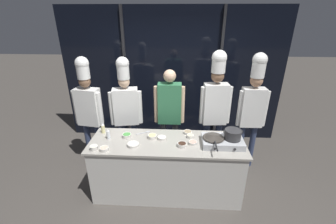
{
  "coord_description": "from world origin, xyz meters",
  "views": [
    {
      "loc": [
        0.16,
        -2.72,
        2.56
      ],
      "look_at": [
        0.0,
        0.25,
        1.24
      ],
      "focal_mm": 24.0,
      "sensor_mm": 36.0,
      "label": 1
    }
  ],
  "objects_px": {
    "prep_bowl_mushrooms": "(188,132)",
    "prep_bowl_onion": "(133,144)",
    "serving_spoon_slotted": "(146,132)",
    "chef_pastry": "(253,103)",
    "prep_bowl_shrimp": "(193,143)",
    "chef_line": "(215,101)",
    "portable_stove": "(222,141)",
    "frying_pan": "(214,137)",
    "prep_bowl_noodles": "(190,136)",
    "chef_head": "(88,105)",
    "prep_bowl_bean_sprouts": "(94,147)",
    "squeeze_bottle_oil": "(103,128)",
    "chef_sous": "(126,105)",
    "squeeze_bottle_clear": "(108,134)",
    "prep_bowl_chicken": "(104,149)",
    "prep_bowl_ginger": "(152,136)",
    "prep_bowl_rice": "(162,138)",
    "prep_bowl_soy_glaze": "(182,144)",
    "stock_pot": "(233,134)",
    "prep_bowl_scallions": "(127,135)",
    "person_guest": "(169,109)"
  },
  "relations": [
    {
      "from": "prep_bowl_mushrooms",
      "to": "prep_bowl_onion",
      "type": "xyz_separation_m",
      "value": [
        -0.76,
        -0.39,
        0.0
      ]
    },
    {
      "from": "prep_bowl_onion",
      "to": "serving_spoon_slotted",
      "type": "height_order",
      "value": "prep_bowl_onion"
    },
    {
      "from": "chef_pastry",
      "to": "prep_bowl_shrimp",
      "type": "bearing_deg",
      "value": 36.7
    },
    {
      "from": "chef_line",
      "to": "portable_stove",
      "type": "bearing_deg",
      "value": 86.94
    },
    {
      "from": "frying_pan",
      "to": "portable_stove",
      "type": "bearing_deg",
      "value": 2.35
    },
    {
      "from": "prep_bowl_noodles",
      "to": "chef_head",
      "type": "xyz_separation_m",
      "value": [
        -1.7,
        0.54,
        0.23
      ]
    },
    {
      "from": "chef_pastry",
      "to": "chef_line",
      "type": "bearing_deg",
      "value": -0.88
    },
    {
      "from": "prep_bowl_bean_sprouts",
      "to": "squeeze_bottle_oil",
      "type": "bearing_deg",
      "value": 92.75
    },
    {
      "from": "prep_bowl_noodles",
      "to": "prep_bowl_mushrooms",
      "type": "height_order",
      "value": "prep_bowl_noodles"
    },
    {
      "from": "prep_bowl_shrimp",
      "to": "chef_sous",
      "type": "xyz_separation_m",
      "value": [
        -1.11,
        0.8,
        0.21
      ]
    },
    {
      "from": "chef_sous",
      "to": "chef_pastry",
      "type": "relative_size",
      "value": 0.95
    },
    {
      "from": "serving_spoon_slotted",
      "to": "squeeze_bottle_clear",
      "type": "bearing_deg",
      "value": -157.53
    },
    {
      "from": "frying_pan",
      "to": "serving_spoon_slotted",
      "type": "height_order",
      "value": "frying_pan"
    },
    {
      "from": "frying_pan",
      "to": "prep_bowl_chicken",
      "type": "distance_m",
      "value": 1.48
    },
    {
      "from": "portable_stove",
      "to": "prep_bowl_mushrooms",
      "type": "height_order",
      "value": "portable_stove"
    },
    {
      "from": "prep_bowl_shrimp",
      "to": "prep_bowl_ginger",
      "type": "bearing_deg",
      "value": 167.36
    },
    {
      "from": "prep_bowl_chicken",
      "to": "prep_bowl_rice",
      "type": "bearing_deg",
      "value": 24.08
    },
    {
      "from": "prep_bowl_bean_sprouts",
      "to": "chef_pastry",
      "type": "xyz_separation_m",
      "value": [
        2.31,
        0.97,
        0.3
      ]
    },
    {
      "from": "squeeze_bottle_clear",
      "to": "prep_bowl_chicken",
      "type": "relative_size",
      "value": 1.27
    },
    {
      "from": "chef_head",
      "to": "prep_bowl_soy_glaze",
      "type": "bearing_deg",
      "value": 162.83
    },
    {
      "from": "stock_pot",
      "to": "prep_bowl_bean_sprouts",
      "type": "height_order",
      "value": "stock_pot"
    },
    {
      "from": "portable_stove",
      "to": "chef_pastry",
      "type": "height_order",
      "value": "chef_pastry"
    },
    {
      "from": "chef_pastry",
      "to": "frying_pan",
      "type": "bearing_deg",
      "value": 45.59
    },
    {
      "from": "frying_pan",
      "to": "prep_bowl_mushrooms",
      "type": "distance_m",
      "value": 0.46
    },
    {
      "from": "stock_pot",
      "to": "prep_bowl_ginger",
      "type": "xyz_separation_m",
      "value": [
        -1.12,
        0.11,
        -0.14
      ]
    },
    {
      "from": "chef_head",
      "to": "chef_line",
      "type": "height_order",
      "value": "chef_line"
    },
    {
      "from": "prep_bowl_onion",
      "to": "chef_line",
      "type": "xyz_separation_m",
      "value": [
        1.21,
        0.85,
        0.34
      ]
    },
    {
      "from": "frying_pan",
      "to": "prep_bowl_chicken",
      "type": "height_order",
      "value": "frying_pan"
    },
    {
      "from": "prep_bowl_shrimp",
      "to": "prep_bowl_soy_glaze",
      "type": "xyz_separation_m",
      "value": [
        -0.15,
        -0.06,
        0.0
      ]
    },
    {
      "from": "frying_pan",
      "to": "prep_bowl_soy_glaze",
      "type": "xyz_separation_m",
      "value": [
        -0.43,
        -0.08,
        -0.09
      ]
    },
    {
      "from": "stock_pot",
      "to": "prep_bowl_soy_glaze",
      "type": "bearing_deg",
      "value": -173.08
    },
    {
      "from": "prep_bowl_rice",
      "to": "prep_bowl_mushrooms",
      "type": "bearing_deg",
      "value": 27.51
    },
    {
      "from": "prep_bowl_soy_glaze",
      "to": "prep_bowl_noodles",
      "type": "distance_m",
      "value": 0.26
    },
    {
      "from": "stock_pot",
      "to": "prep_bowl_soy_glaze",
      "type": "distance_m",
      "value": 0.71
    },
    {
      "from": "chef_pastry",
      "to": "squeeze_bottle_clear",
      "type": "bearing_deg",
      "value": 16.45
    },
    {
      "from": "serving_spoon_slotted",
      "to": "chef_pastry",
      "type": "xyz_separation_m",
      "value": [
        1.69,
        0.48,
        0.33
      ]
    },
    {
      "from": "portable_stove",
      "to": "prep_bowl_onion",
      "type": "relative_size",
      "value": 3.39
    },
    {
      "from": "portable_stove",
      "to": "chef_sous",
      "type": "xyz_separation_m",
      "value": [
        -1.52,
        0.78,
        0.18
      ]
    },
    {
      "from": "prep_bowl_onion",
      "to": "stock_pot",
      "type": "bearing_deg",
      "value": 4.61
    },
    {
      "from": "squeeze_bottle_clear",
      "to": "frying_pan",
      "type": "bearing_deg",
      "value": -2.35
    },
    {
      "from": "prep_bowl_rice",
      "to": "serving_spoon_slotted",
      "type": "xyz_separation_m",
      "value": [
        -0.26,
        0.18,
        -0.02
      ]
    },
    {
      "from": "serving_spoon_slotted",
      "to": "chef_head",
      "type": "height_order",
      "value": "chef_head"
    },
    {
      "from": "squeeze_bottle_clear",
      "to": "prep_bowl_chicken",
      "type": "bearing_deg",
      "value": -84.11
    },
    {
      "from": "prep_bowl_scallions",
      "to": "frying_pan",
      "type": "bearing_deg",
      "value": -5.79
    },
    {
      "from": "prep_bowl_noodles",
      "to": "person_guest",
      "type": "distance_m",
      "value": 0.69
    },
    {
      "from": "prep_bowl_shrimp",
      "to": "person_guest",
      "type": "height_order",
      "value": "person_guest"
    },
    {
      "from": "prep_bowl_shrimp",
      "to": "prep_bowl_mushrooms",
      "type": "relative_size",
      "value": 0.92
    },
    {
      "from": "frying_pan",
      "to": "prep_bowl_noodles",
      "type": "xyz_separation_m",
      "value": [
        -0.31,
        0.16,
        -0.09
      ]
    },
    {
      "from": "prep_bowl_chicken",
      "to": "prep_bowl_mushrooms",
      "type": "bearing_deg",
      "value": 25.26
    },
    {
      "from": "serving_spoon_slotted",
      "to": "portable_stove",
      "type": "bearing_deg",
      "value": -13.46
    }
  ]
}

